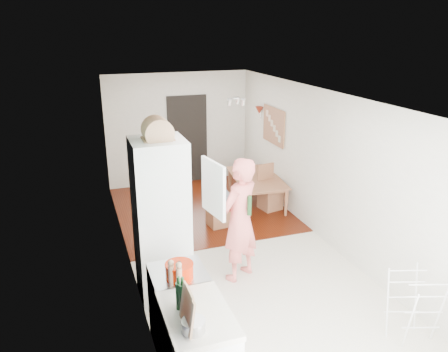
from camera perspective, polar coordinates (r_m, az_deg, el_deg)
room_shell at (r=6.63m, az=1.17°, el=-0.27°), size 3.20×7.00×2.50m
floor at (r=7.14m, az=1.10°, el=-9.77°), size 3.20×7.00×0.01m
wood_floor_overlay at (r=8.73m, az=-3.13°, el=-4.19°), size 3.20×3.30×0.01m
sage_wall_panel at (r=4.22m, az=-9.65°, el=-3.41°), size 0.02×3.00×1.30m
tile_splashback at (r=4.08m, az=-7.61°, el=-15.39°), size 0.02×1.90×0.50m
doorway_recess at (r=9.95m, az=-4.76°, el=4.76°), size 0.90×0.04×2.00m
worktop at (r=4.28m, az=-3.54°, el=-17.65°), size 0.62×0.92×0.06m
range_cooker at (r=5.13m, az=-5.83°, el=-16.90°), size 0.60×0.60×0.88m
cooker_top at (r=4.88m, az=-6.02°, el=-12.51°), size 0.60×0.60×0.04m
fridge_housing at (r=5.68m, az=-8.20°, el=-5.79°), size 0.66×0.66×2.15m
fridge_door at (r=5.37m, az=-1.41°, el=-1.62°), size 0.14×0.56×0.70m
fridge_interior at (r=5.56m, az=-5.30°, el=-0.94°), size 0.02×0.52×0.66m
pinboard at (r=8.84m, az=6.54°, el=6.55°), size 0.03×0.90×0.70m
pinboard_frame at (r=8.83m, az=6.45°, el=6.54°), size 0.00×0.94×0.74m
wall_sconce at (r=9.36m, az=4.64°, el=8.56°), size 0.18×0.18×0.16m
person at (r=6.02m, az=2.08°, el=-4.35°), size 0.92×0.82×2.11m
dining_table at (r=8.89m, az=4.40°, el=-2.12°), size 0.92×1.46×0.48m
dining_chair at (r=8.57m, az=6.10°, el=-1.55°), size 0.44×0.44×0.89m
stool at (r=7.89m, az=-0.77°, el=-4.99°), size 0.39×0.39×0.46m
grey_drape at (r=7.74m, az=-0.82°, el=-2.89°), size 0.42×0.42×0.19m
drying_rack at (r=5.60m, az=23.46°, el=-15.48°), size 0.52×0.50×0.83m
bread_bin at (r=5.30m, az=-8.70°, el=5.76°), size 0.42×0.40×0.19m
red_casserole at (r=4.70m, az=-5.85°, el=-12.25°), size 0.33×0.33×0.18m
steel_pan at (r=4.02m, az=-4.01°, el=-18.91°), size 0.24×0.24×0.11m
held_bottle at (r=5.90m, az=3.32°, el=-3.85°), size 0.06×0.06×0.28m
bottle_a at (r=4.17m, az=-5.38°, el=-15.70°), size 0.09×0.09×0.31m
bottle_b at (r=4.24m, az=-5.89°, el=-15.33°), size 0.07×0.07×0.28m
bottle_c at (r=4.28m, az=-5.54°, el=-15.45°), size 0.11×0.11×0.21m
pepper_mill_front at (r=4.60m, az=-6.89°, el=-12.72°), size 0.07×0.07×0.22m
pepper_mill_back at (r=4.55m, az=-5.88°, el=-13.07°), size 0.07×0.07×0.22m
chopping_boards at (r=3.97m, az=-4.80°, el=-17.06°), size 0.10×0.28×0.38m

